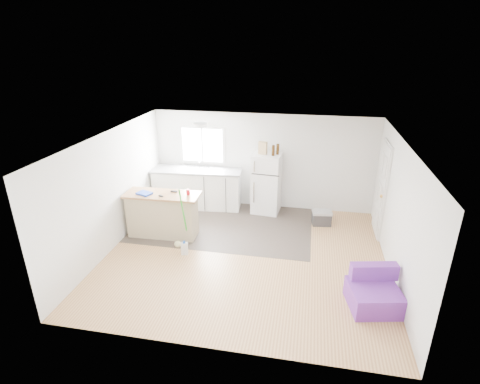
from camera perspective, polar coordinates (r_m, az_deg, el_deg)
name	(u,v)px	position (r m, az deg, el deg)	size (l,w,h in m)	color
room	(245,201)	(7.09, 0.82, -1.40)	(5.51, 5.01, 2.41)	#A26B44
vinyl_zone	(224,224)	(8.85, -2.44, -4.92)	(4.05, 2.50, 0.00)	#38312A
window	(202,145)	(9.60, -5.74, 7.14)	(1.18, 0.06, 0.98)	white
interior_door	(382,190)	(8.65, 20.77, 0.29)	(0.11, 0.92, 2.10)	white
ceiling_fixture	(200,125)	(8.12, -6.12, 10.19)	(0.30, 0.30, 0.07)	white
kitchen_cabinets	(198,188)	(9.65, -6.49, 0.68)	(2.30, 0.88, 1.30)	white
peninsula	(163,214)	(8.35, -11.70, -3.34)	(1.62, 0.66, 0.99)	tan
refrigerator	(267,183)	(9.23, 4.07, 1.33)	(0.72, 0.69, 1.50)	white
cooler	(322,218)	(8.97, 12.33, -3.83)	(0.49, 0.37, 0.34)	#2E2E31
purple_seat	(374,293)	(6.64, 19.69, -14.32)	(0.91, 0.88, 0.64)	#6F319F
cleaner_jug	(184,248)	(7.71, -8.46, -8.50)	(0.16, 0.13, 0.30)	silver
mop	(179,237)	(7.95, -9.22, -6.72)	(0.22, 0.37, 1.33)	green
red_cup	(188,192)	(7.98, -7.92, 0.00)	(0.08, 0.08, 0.12)	red
blue_tray	(144,193)	(8.20, -14.38, -0.19)	(0.30, 0.22, 0.04)	#143AC1
tool_a	(174,191)	(8.18, -10.03, 0.09)	(0.14, 0.05, 0.03)	black
tool_b	(161,196)	(8.00, -11.96, -0.60)	(0.10, 0.04, 0.03)	black
cardboard_box	(263,148)	(8.93, 3.49, 6.71)	(0.20, 0.10, 0.30)	tan
bottle_left	(273,150)	(8.84, 5.07, 6.33)	(0.07, 0.07, 0.25)	#3B230A
bottle_right	(278,149)	(8.95, 5.77, 6.50)	(0.07, 0.07, 0.25)	#3B230A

